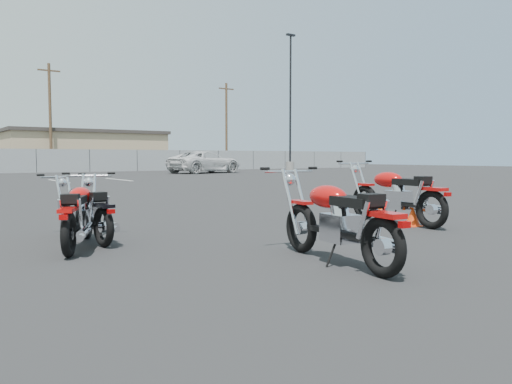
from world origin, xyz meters
TOP-DOWN VIEW (x-y plane):
  - ground at (0.00, 0.00)m, footprint 120.00×120.00m
  - motorcycle_front_red at (-2.27, 1.06)m, footprint 1.19×1.89m
  - motorcycle_second_black at (-2.06, 1.55)m, footprint 0.73×1.89m
  - motorcycle_third_red at (-0.23, -1.58)m, footprint 0.83×2.14m
  - motorcycle_rear_red at (2.96, 0.22)m, footprint 0.88×2.27m
  - training_cone_near at (3.69, 1.20)m, footprint 0.23×0.23m
  - training_cone_far at (2.96, -0.12)m, footprint 0.28×0.28m
  - light_pole_east at (21.86, 26.57)m, footprint 0.80×0.70m
  - tan_building_east at (10.00, 44.00)m, footprint 14.40×9.40m
  - utility_pole_c at (6.00, 39.00)m, footprint 1.80×0.24m
  - utility_pole_d at (24.00, 40.00)m, footprint 1.80×0.24m
  - white_van at (14.06, 26.92)m, footprint 4.14×7.10m

SIDE VIEW (x-z plane):
  - ground at x=0.00m, z-range 0.00..0.00m
  - training_cone_near at x=3.69m, z-range 0.00..0.27m
  - training_cone_far at x=2.96m, z-range 0.00..0.33m
  - motorcycle_second_black at x=-2.06m, z-range -0.04..0.88m
  - motorcycle_front_red at x=-2.27m, z-range -0.04..0.91m
  - motorcycle_third_red at x=-0.23m, z-range -0.05..1.00m
  - motorcycle_rear_red at x=2.96m, z-range -0.05..1.06m
  - white_van at x=14.06m, z-range 0.00..2.53m
  - tan_building_east at x=10.00m, z-range 0.01..3.71m
  - light_pole_east at x=21.86m, z-range -2.60..8.53m
  - utility_pole_c at x=6.00m, z-range 0.19..9.19m
  - utility_pole_d at x=24.00m, z-range 0.19..9.19m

